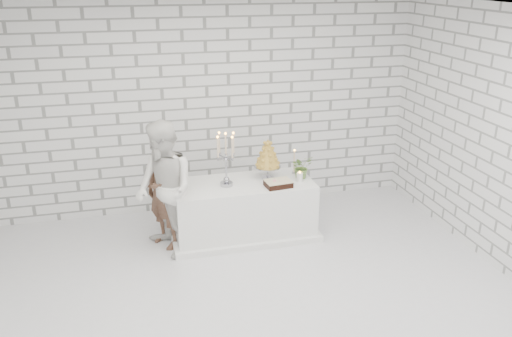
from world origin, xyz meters
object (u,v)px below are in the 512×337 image
bride (165,190)px  candelabra (226,159)px  croquembouche (268,159)px  cake_table (244,209)px  groom (164,189)px

bride → candelabra: (0.79, 0.18, 0.26)m
candelabra → croquembouche: bearing=11.8°
cake_table → bride: bride is taller
cake_table → candelabra: size_ratio=2.54×
croquembouche → cake_table: bearing=-166.4°
cake_table → croquembouche: bearing=13.6°
cake_table → candelabra: (-0.23, -0.04, 0.73)m
groom → bride: bride is taller
cake_table → croquembouche: (0.34, 0.08, 0.65)m
groom → croquembouche: (1.36, 0.10, 0.25)m
candelabra → croquembouche: candelabra is taller
groom → croquembouche: groom is taller
cake_table → groom: bearing=-179.2°
groom → cake_table: bearing=58.1°
groom → candelabra: size_ratio=2.18×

